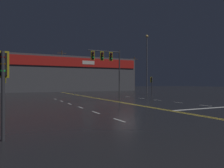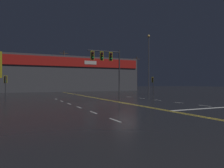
% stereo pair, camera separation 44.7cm
% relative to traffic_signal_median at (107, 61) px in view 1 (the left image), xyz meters
% --- Properties ---
extents(ground_plane, '(200.00, 200.00, 0.00)m').
position_rel_traffic_signal_median_xyz_m(ground_plane, '(1.19, -2.23, -4.63)').
color(ground_plane, black).
extents(road_markings, '(16.34, 60.00, 0.01)m').
position_rel_traffic_signal_median_xyz_m(road_markings, '(2.31, -3.67, -4.62)').
color(road_markings, gold).
rests_on(road_markings, ground).
extents(traffic_signal_median, '(3.89, 0.36, 5.90)m').
position_rel_traffic_signal_median_xyz_m(traffic_signal_median, '(0.00, 0.00, 0.00)').
color(traffic_signal_median, '#38383D').
rests_on(traffic_signal_median, ground).
extents(traffic_signal_corner_southwest, '(0.42, 0.36, 3.30)m').
position_rel_traffic_signal_median_xyz_m(traffic_signal_corner_southwest, '(-10.19, -13.22, -2.21)').
color(traffic_signal_corner_southwest, '#38383D').
rests_on(traffic_signal_corner_southwest, ground).
extents(traffic_signal_corner_northeast, '(0.42, 0.36, 3.22)m').
position_rel_traffic_signal_median_xyz_m(traffic_signal_corner_northeast, '(13.73, 10.43, -2.27)').
color(traffic_signal_corner_northeast, '#38383D').
rests_on(traffic_signal_corner_northeast, ground).
extents(traffic_signal_corner_northwest, '(0.42, 0.36, 3.09)m').
position_rel_traffic_signal_median_xyz_m(traffic_signal_corner_northwest, '(-10.33, 9.08, -2.36)').
color(traffic_signal_corner_northwest, '#38383D').
rests_on(traffic_signal_corner_northwest, ground).
extents(streetlight_far_left, '(0.56, 0.56, 12.16)m').
position_rel_traffic_signal_median_xyz_m(streetlight_far_left, '(16.32, 15.59, 2.87)').
color(streetlight_far_left, '#59595E').
rests_on(streetlight_far_left, ground).
extents(building_backdrop, '(42.60, 10.23, 8.85)m').
position_rel_traffic_signal_median_xyz_m(building_backdrop, '(1.19, 35.32, -0.18)').
color(building_backdrop, '#4C4C51').
rests_on(building_backdrop, ground).
extents(utility_pole_row, '(46.16, 0.26, 11.20)m').
position_rel_traffic_signal_median_xyz_m(utility_pole_row, '(0.29, 31.29, 0.74)').
color(utility_pole_row, '#4C3828').
rests_on(utility_pole_row, ground).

